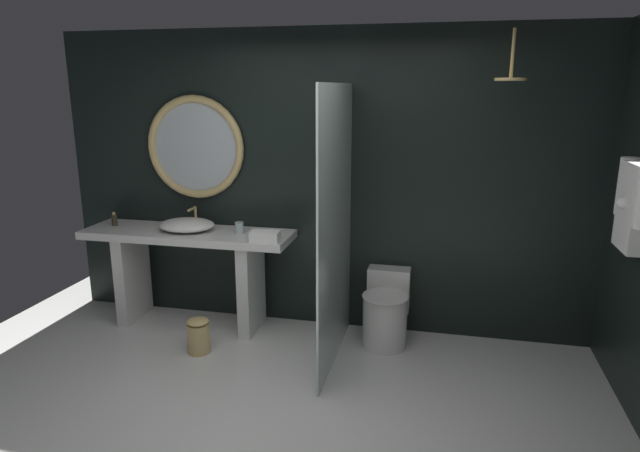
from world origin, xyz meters
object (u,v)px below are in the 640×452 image
(hanging_bathrobe, at_px, (635,202))
(folded_hand_towel, at_px, (265,236))
(rain_shower_head, at_px, (511,75))
(waste_bin, at_px, (199,335))
(tumbler_cup, at_px, (239,228))
(round_wall_mirror, at_px, (195,147))
(vessel_sink, at_px, (187,225))
(soap_dispenser, at_px, (114,220))
(toilet, at_px, (386,311))

(hanging_bathrobe, relative_size, folded_hand_towel, 2.64)
(rain_shower_head, bearing_deg, waste_bin, -172.02)
(tumbler_cup, bearing_deg, round_wall_mirror, 155.06)
(vessel_sink, xyz_separation_m, folded_hand_towel, (0.78, -0.17, -0.01))
(vessel_sink, height_order, soap_dispenser, vessel_sink)
(vessel_sink, height_order, hanging_bathrobe, hanging_bathrobe)
(round_wall_mirror, xyz_separation_m, folded_hand_towel, (0.77, -0.41, -0.67))
(waste_bin, bearing_deg, round_wall_mirror, 111.59)
(soap_dispenser, bearing_deg, waste_bin, -27.60)
(rain_shower_head, xyz_separation_m, folded_hand_towel, (-1.82, 0.03, -1.27))
(soap_dispenser, distance_m, folded_hand_towel, 1.52)
(soap_dispenser, relative_size, waste_bin, 0.42)
(toilet, distance_m, waste_bin, 1.56)
(round_wall_mirror, bearing_deg, waste_bin, -68.41)
(soap_dispenser, bearing_deg, rain_shower_head, -3.76)
(vessel_sink, bearing_deg, folded_hand_towel, -12.34)
(tumbler_cup, bearing_deg, hanging_bathrobe, -12.05)
(tumbler_cup, relative_size, rain_shower_head, 0.28)
(vessel_sink, distance_m, waste_bin, 0.99)
(round_wall_mirror, relative_size, rain_shower_head, 2.65)
(hanging_bathrobe, distance_m, waste_bin, 3.31)
(tumbler_cup, distance_m, round_wall_mirror, 0.84)
(rain_shower_head, bearing_deg, toilet, 166.37)
(round_wall_mirror, bearing_deg, toilet, -7.76)
(rain_shower_head, xyz_separation_m, waste_bin, (-2.29, -0.32, -2.04))
(hanging_bathrobe, bearing_deg, round_wall_mirror, 166.01)
(soap_dispenser, bearing_deg, vessel_sink, -1.73)
(vessel_sink, xyz_separation_m, waste_bin, (0.31, -0.52, -0.78))
(tumbler_cup, height_order, hanging_bathrobe, hanging_bathrobe)
(rain_shower_head, bearing_deg, round_wall_mirror, 170.35)
(rain_shower_head, bearing_deg, hanging_bathrobe, -27.38)
(hanging_bathrobe, distance_m, toilet, 2.04)
(tumbler_cup, distance_m, rain_shower_head, 2.47)
(waste_bin, xyz_separation_m, folded_hand_towel, (0.47, 0.35, 0.77))
(rain_shower_head, bearing_deg, vessel_sink, 175.67)
(rain_shower_head, distance_m, hanging_bathrobe, 1.16)
(hanging_bathrobe, bearing_deg, rain_shower_head, 152.62)
(tumbler_cup, distance_m, waste_bin, 0.97)
(tumbler_cup, xyz_separation_m, soap_dispenser, (-1.21, -0.00, 0.01))
(rain_shower_head, xyz_separation_m, toilet, (-0.83, 0.20, -1.91))
(soap_dispenser, relative_size, toilet, 0.21)
(round_wall_mirror, distance_m, waste_bin, 1.66)
(waste_bin, bearing_deg, toilet, 19.61)
(round_wall_mirror, xyz_separation_m, toilet, (1.77, -0.24, -1.31))
(soap_dispenser, bearing_deg, tumbler_cup, 0.01)
(tumbler_cup, distance_m, hanging_bathrobe, 2.99)
(toilet, bearing_deg, hanging_bathrobe, -20.54)
(waste_bin, height_order, folded_hand_towel, folded_hand_towel)
(rain_shower_head, relative_size, toilet, 0.58)
(vessel_sink, distance_m, round_wall_mirror, 0.70)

